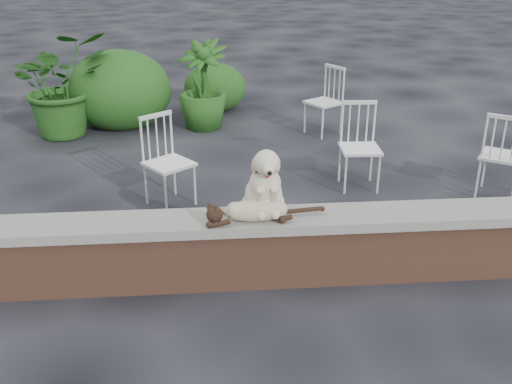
{
  "coord_description": "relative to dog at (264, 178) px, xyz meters",
  "views": [
    {
      "loc": [
        -1.07,
        -4.04,
        2.58
      ],
      "look_at": [
        -0.72,
        0.2,
        0.7
      ],
      "focal_mm": 40.79,
      "sensor_mm": 36.0,
      "label": 1
    }
  ],
  "objects": [
    {
      "name": "dog",
      "position": [
        0.0,
        0.0,
        0.0
      ],
      "size": [
        0.4,
        0.51,
        0.57
      ],
      "primitive_type": null,
      "rotation": [
        0.0,
        0.0,
        0.07
      ],
      "color": "beige",
      "rests_on": "capstone"
    },
    {
      "name": "potted_plant_b",
      "position": [
        -0.48,
        4.08,
        -0.23
      ],
      "size": [
        0.94,
        0.94,
        1.27
      ],
      "primitive_type": "imported",
      "rotation": [
        0.0,
        0.0,
        -0.45
      ],
      "color": "#244814",
      "rests_on": "ground"
    },
    {
      "name": "chair_a",
      "position": [
        -0.83,
        1.46,
        -0.39
      ],
      "size": [
        0.79,
        0.79,
        0.94
      ],
      "primitive_type": null,
      "rotation": [
        0.0,
        0.0,
        0.66
      ],
      "color": "white",
      "rests_on": "ground"
    },
    {
      "name": "chair_d",
      "position": [
        1.19,
        3.68,
        -0.39
      ],
      "size": [
        0.77,
        0.77,
        0.94
      ],
      "primitive_type": null,
      "rotation": [
        0.0,
        0.0,
        -1.0
      ],
      "color": "white",
      "rests_on": "ground"
    },
    {
      "name": "cat",
      "position": [
        -0.08,
        -0.15,
        -0.19
      ],
      "size": [
        1.12,
        0.34,
        0.19
      ],
      "primitive_type": null,
      "rotation": [
        0.0,
        0.0,
        0.07
      ],
      "color": "tan",
      "rests_on": "capstone"
    },
    {
      "name": "shrubbery",
      "position": [
        -1.48,
        4.49,
        -0.4
      ],
      "size": [
        2.61,
        1.9,
        1.17
      ],
      "color": "#244814",
      "rests_on": "ground"
    },
    {
      "name": "ground",
      "position": [
        0.67,
        -0.08,
        -0.86
      ],
      "size": [
        60.0,
        60.0,
        0.0
      ],
      "primitive_type": "plane",
      "color": "black",
      "rests_on": "ground"
    },
    {
      "name": "chair_c",
      "position": [
        2.67,
        1.4,
        -0.39
      ],
      "size": [
        0.78,
        0.78,
        0.94
      ],
      "primitive_type": null,
      "rotation": [
        0.0,
        0.0,
        2.53
      ],
      "color": "white",
      "rests_on": "ground"
    },
    {
      "name": "brick_wall",
      "position": [
        0.67,
        -0.08,
        -0.61
      ],
      "size": [
        6.0,
        0.3,
        0.5
      ],
      "primitive_type": "cube",
      "color": "brown",
      "rests_on": "ground"
    },
    {
      "name": "potted_plant_a",
      "position": [
        -2.42,
        3.94,
        -0.14
      ],
      "size": [
        1.69,
        1.64,
        1.44
      ],
      "primitive_type": "imported",
      "rotation": [
        0.0,
        0.0,
        0.55
      ],
      "color": "#244814",
      "rests_on": "ground"
    },
    {
      "name": "chair_b",
      "position": [
        1.22,
        1.74,
        -0.39
      ],
      "size": [
        0.58,
        0.58,
        0.94
      ],
      "primitive_type": null,
      "rotation": [
        0.0,
        0.0,
        -0.04
      ],
      "color": "white",
      "rests_on": "ground"
    },
    {
      "name": "capstone",
      "position": [
        0.67,
        -0.08,
        -0.32
      ],
      "size": [
        6.2,
        0.4,
        0.08
      ],
      "primitive_type": "cube",
      "color": "slate",
      "rests_on": "brick_wall"
    }
  ]
}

